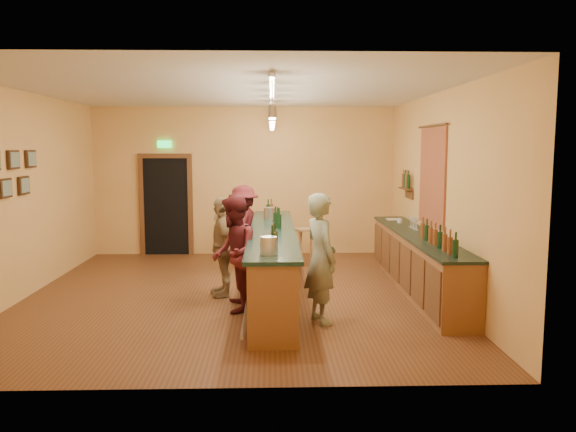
{
  "coord_description": "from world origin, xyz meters",
  "views": [
    {
      "loc": [
        0.59,
        -8.73,
        2.33
      ],
      "look_at": [
        0.86,
        0.2,
        1.24
      ],
      "focal_mm": 35.0,
      "sensor_mm": 36.0,
      "label": 1
    }
  ],
  "objects_px": {
    "customer_c": "(244,227)",
    "bar_stool": "(304,236)",
    "customer_a": "(234,254)",
    "back_counter": "(418,261)",
    "bartender": "(321,258)",
    "customer_b": "(222,247)",
    "tasting_bar": "(272,257)"
  },
  "relations": [
    {
      "from": "bartender",
      "to": "customer_a",
      "type": "distance_m",
      "value": 1.32
    },
    {
      "from": "bartender",
      "to": "tasting_bar",
      "type": "bearing_deg",
      "value": 5.04
    },
    {
      "from": "tasting_bar",
      "to": "bar_stool",
      "type": "bearing_deg",
      "value": 74.1
    },
    {
      "from": "customer_b",
      "to": "customer_c",
      "type": "bearing_deg",
      "value": 160.58
    },
    {
      "from": "bartender",
      "to": "customer_b",
      "type": "height_order",
      "value": "bartender"
    },
    {
      "from": "customer_a",
      "to": "customer_b",
      "type": "height_order",
      "value": "customer_a"
    },
    {
      "from": "bar_stool",
      "to": "customer_c",
      "type": "bearing_deg",
      "value": -166.78
    },
    {
      "from": "customer_b",
      "to": "tasting_bar",
      "type": "bearing_deg",
      "value": 79.84
    },
    {
      "from": "customer_a",
      "to": "bar_stool",
      "type": "bearing_deg",
      "value": 156.17
    },
    {
      "from": "tasting_bar",
      "to": "customer_a",
      "type": "xyz_separation_m",
      "value": [
        -0.55,
        -0.86,
        0.22
      ]
    },
    {
      "from": "customer_b",
      "to": "customer_c",
      "type": "xyz_separation_m",
      "value": [
        0.24,
        1.96,
        0.03
      ]
    },
    {
      "from": "bartender",
      "to": "bar_stool",
      "type": "bearing_deg",
      "value": -18.84
    },
    {
      "from": "customer_a",
      "to": "customer_b",
      "type": "xyz_separation_m",
      "value": [
        -0.24,
        0.82,
        -0.04
      ]
    },
    {
      "from": "bar_stool",
      "to": "tasting_bar",
      "type": "bearing_deg",
      "value": -105.9
    },
    {
      "from": "back_counter",
      "to": "customer_a",
      "type": "distance_m",
      "value": 3.11
    },
    {
      "from": "customer_a",
      "to": "customer_c",
      "type": "xyz_separation_m",
      "value": [
        0.0,
        2.78,
        -0.02
      ]
    },
    {
      "from": "customer_a",
      "to": "bartender",
      "type": "bearing_deg",
      "value": 61.34
    },
    {
      "from": "customer_b",
      "to": "bar_stool",
      "type": "distance_m",
      "value": 2.65
    },
    {
      "from": "back_counter",
      "to": "bar_stool",
      "type": "xyz_separation_m",
      "value": [
        -1.74,
        2.02,
        0.11
      ]
    },
    {
      "from": "customer_a",
      "to": "customer_c",
      "type": "relative_size",
      "value": 1.02
    },
    {
      "from": "back_counter",
      "to": "customer_b",
      "type": "xyz_separation_m",
      "value": [
        -3.15,
        -0.21,
        0.3
      ]
    },
    {
      "from": "customer_a",
      "to": "bar_stool",
      "type": "height_order",
      "value": "customer_a"
    },
    {
      "from": "back_counter",
      "to": "customer_b",
      "type": "distance_m",
      "value": 3.17
    },
    {
      "from": "customer_c",
      "to": "bar_stool",
      "type": "height_order",
      "value": "customer_c"
    },
    {
      "from": "back_counter",
      "to": "customer_a",
      "type": "height_order",
      "value": "customer_a"
    },
    {
      "from": "customer_c",
      "to": "customer_a",
      "type": "bearing_deg",
      "value": 18.74
    },
    {
      "from": "bartender",
      "to": "customer_a",
      "type": "xyz_separation_m",
      "value": [
        -1.19,
        0.58,
        -0.04
      ]
    },
    {
      "from": "back_counter",
      "to": "bartender",
      "type": "bearing_deg",
      "value": -136.89
    },
    {
      "from": "tasting_bar",
      "to": "customer_b",
      "type": "relative_size",
      "value": 3.25
    },
    {
      "from": "customer_b",
      "to": "bartender",
      "type": "bearing_deg",
      "value": 33.0
    },
    {
      "from": "bartender",
      "to": "customer_c",
      "type": "distance_m",
      "value": 3.56
    },
    {
      "from": "back_counter",
      "to": "bar_stool",
      "type": "bearing_deg",
      "value": 130.71
    }
  ]
}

